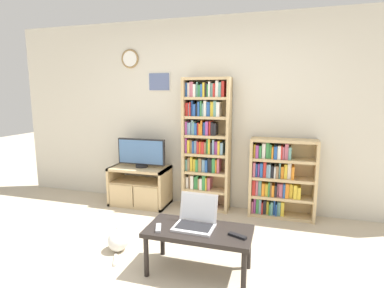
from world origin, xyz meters
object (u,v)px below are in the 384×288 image
Objects in this scene: bookshelf_short at (278,178)px; coffee_table at (199,234)px; television at (141,153)px; laptop at (196,219)px; cat at (119,239)px; remote_far_from_laptop at (237,236)px; remote_near_laptop at (158,228)px; bookshelf_tall at (205,144)px; tv_stand at (140,186)px.

bookshelf_short is 1.65m from coffee_table.
laptop is (1.19, -1.35, -0.28)m from television.
cat is (-0.89, 0.14, -0.25)m from coffee_table.
cat is at bearing -76.41° from remote_far_from_laptop.
television is 1.89m from bookshelf_short.
television is 0.69× the size of bookshelf_short.
remote_near_laptop is (0.89, -1.51, -0.34)m from television.
remote_near_laptop is at bearing -59.47° from television.
coffee_table is at bearing -78.01° from bookshelf_tall.
laptop is (0.28, -1.46, -0.44)m from bookshelf_tall.
remote_near_laptop is at bearing -63.59° from remote_far_from_laptop.
remote_near_laptop is at bearing -90.65° from bookshelf_tall.
tv_stand is at bearing 132.27° from coffee_table.
bookshelf_tall is at bearing -134.60° from remote_far_from_laptop.
tv_stand reaches higher than coffee_table.
tv_stand is 1.92m from bookshelf_short.
coffee_table is at bearing -48.85° from television.
bookshelf_tall is 1.69m from cat.
bookshelf_tall is at bearing 101.99° from coffee_table.
bookshelf_tall is at bearing 179.93° from bookshelf_short.
remote_far_from_laptop reaches higher than cat.
remote_far_from_laptop is at bearing -8.27° from coffee_table.
bookshelf_short is at bearing 66.70° from laptop.
cat is (-0.84, 0.08, -0.36)m from laptop.
television reaches higher than tv_stand.
tv_stand reaches higher than cat.
remote_near_laptop is at bearing -121.43° from bookshelf_short.
tv_stand is at bearing -171.91° from bookshelf_tall.
coffee_table is (1.23, -1.41, -0.40)m from television.
remote_near_laptop reaches higher than coffee_table.
cat is at bearing 171.13° from coffee_table.
television is 4.28× the size of remote_far_from_laptop.
bookshelf_tall is 1.65m from coffee_table.
tv_stand is at bearing -78.69° from remote_near_laptop.
tv_stand reaches higher than remote_near_laptop.
bookshelf_short reaches higher than television.
remote_near_laptop reaches higher than cat.
tv_stand is at bearing -109.50° from remote_far_from_laptop.
tv_stand is 1.75m from remote_near_laptop.
laptop reaches higher than remote_near_laptop.
laptop is (1.21, -1.32, 0.20)m from tv_stand.
bookshelf_tall reaches higher than laptop.
bookshelf_tall is at bearing -111.07° from remote_near_laptop.
remote_far_from_laptop is at bearing -13.61° from laptop.
bookshelf_tall reaches higher than tv_stand.
cat is (-1.53, -1.38, -0.39)m from bookshelf_short.
remote_near_laptop is 1.00× the size of remote_far_from_laptop.
bookshelf_tall is (0.91, 0.11, 0.16)m from television.
coffee_table is 5.64× the size of remote_far_from_laptop.
television is 0.93m from bookshelf_tall.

